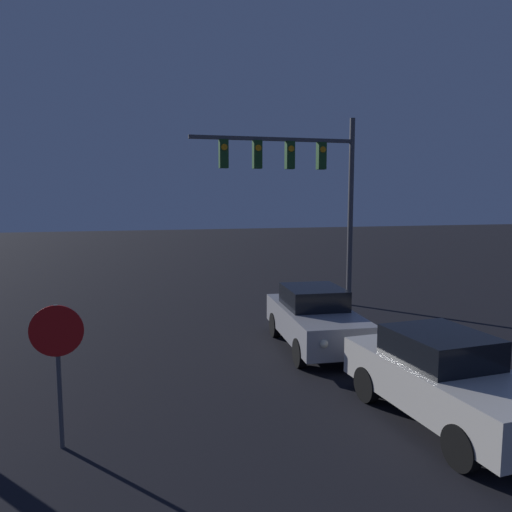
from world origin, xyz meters
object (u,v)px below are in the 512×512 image
at_px(car_near, 445,379).
at_px(stop_sign, 57,349).
at_px(traffic_signal_mast, 303,175).
at_px(car_far, 315,318).

relative_size(car_near, stop_sign, 1.89).
relative_size(car_near, traffic_signal_mast, 0.65).
relative_size(car_far, traffic_signal_mast, 0.65).
xyz_separation_m(car_far, stop_sign, (-5.57, -3.76, 0.79)).
relative_size(car_near, car_far, 1.00).
bearing_deg(traffic_signal_mast, stop_sign, -129.58).
distance_m(car_near, traffic_signal_mast, 9.71).
bearing_deg(car_near, stop_sign, -11.08).
xyz_separation_m(car_near, traffic_signal_mast, (0.62, 8.93, 3.75)).
bearing_deg(traffic_signal_mast, car_far, -105.33).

